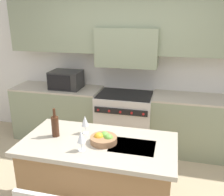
% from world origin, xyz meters
% --- Properties ---
extents(back_cabinetry, '(10.00, 0.46, 2.70)m').
position_xyz_m(back_cabinetry, '(0.00, 1.89, 1.61)').
color(back_cabinetry, silver).
rests_on(back_cabinetry, ground_plane).
extents(back_counter, '(3.96, 0.62, 0.94)m').
position_xyz_m(back_counter, '(0.00, 1.65, 0.47)').
color(back_counter, gray).
rests_on(back_counter, ground_plane).
extents(range_stove, '(0.90, 0.70, 0.92)m').
position_xyz_m(range_stove, '(0.00, 1.63, 0.46)').
color(range_stove, beige).
rests_on(range_stove, ground_plane).
extents(microwave, '(0.52, 0.40, 0.30)m').
position_xyz_m(microwave, '(-1.03, 1.64, 1.09)').
color(microwave, black).
rests_on(microwave, back_counter).
extents(kitchen_island, '(1.57, 0.83, 0.91)m').
position_xyz_m(kitchen_island, '(0.04, -0.01, 0.46)').
color(kitchen_island, olive).
rests_on(kitchen_island, ground_plane).
extents(wine_bottle, '(0.08, 0.08, 0.31)m').
position_xyz_m(wine_bottle, '(-0.43, 0.01, 1.03)').
color(wine_bottle, '#422314').
rests_on(wine_bottle, kitchen_island).
extents(wine_glass_near, '(0.08, 0.08, 0.21)m').
position_xyz_m(wine_glass_near, '(-0.06, -0.20, 1.05)').
color(wine_glass_near, white).
rests_on(wine_glass_near, kitchen_island).
extents(wine_glass_far, '(0.08, 0.08, 0.21)m').
position_xyz_m(wine_glass_far, '(-0.15, 0.15, 1.05)').
color(wine_glass_far, white).
rests_on(wine_glass_far, kitchen_island).
extents(fruit_bowl, '(0.27, 0.27, 0.10)m').
position_xyz_m(fruit_bowl, '(0.10, -0.00, 0.95)').
color(fruit_bowl, '#996B47').
rests_on(fruit_bowl, kitchen_island).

